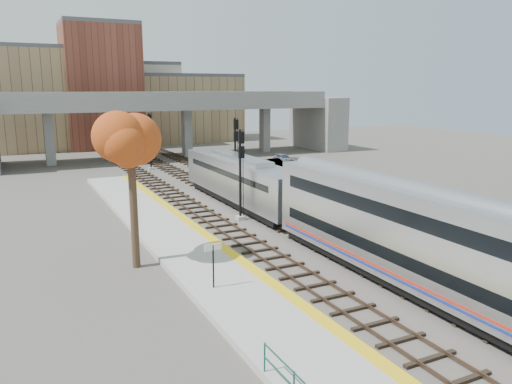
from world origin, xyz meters
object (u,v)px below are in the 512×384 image
locomotive (240,179)px  car_c (283,158)px  signal_mast_far (150,142)px  signal_mast_near (241,176)px  signal_mast_mid (235,155)px  tree (131,149)px  car_b (276,163)px  car_a (276,172)px  coach (441,246)px

locomotive → car_c: locomotive is taller
signal_mast_far → car_c: (17.74, -2.22, -2.89)m
signal_mast_far → car_c: signal_mast_far is taller
signal_mast_near → car_c: size_ratio=1.85×
signal_mast_near → signal_mast_mid: signal_mast_mid is taller
tree → car_c: bearing=49.0°
locomotive → car_b: bearing=53.2°
car_c → car_a: bearing=-123.5°
coach → signal_mast_near: signal_mast_near is taller
signal_mast_far → tree: (-9.70, -33.76, 3.32)m
locomotive → tree: tree is taller
signal_mast_near → car_b: size_ratio=2.14×
locomotive → signal_mast_mid: size_ratio=2.63×
signal_mast_far → tree: size_ratio=0.77×
car_c → locomotive: bearing=-127.7°
locomotive → car_a: locomotive is taller
signal_mast_near → car_b: 26.47m
locomotive → signal_mast_far: 22.45m
car_a → signal_mast_near: bearing=-121.5°
car_b → coach: bearing=-110.9°
signal_mast_far → car_b: size_ratio=2.14×
signal_mast_near → car_a: signal_mast_near is taller
coach → tree: 16.73m
locomotive → car_a: bearing=48.7°
car_b → signal_mast_mid: bearing=-136.1°
coach → car_b: 41.74m
signal_mast_mid → car_c: (13.64, 14.57, -3.03)m
locomotive → coach: size_ratio=0.76×
signal_mast_far → car_b: (14.88, -5.26, -2.90)m
signal_mast_near → car_a: (11.38, 15.18, -2.81)m
signal_mast_near → tree: tree is taller
signal_mast_mid → car_c: 20.19m
car_b → signal_mast_near: bearing=-127.5°
tree → car_a: (21.07, 21.98, -6.14)m
locomotive → signal_mast_near: bearing=-114.4°
signal_mast_near → car_a: bearing=53.1°
signal_mast_mid → coach: bearing=-94.1°
locomotive → car_a: (9.28, 10.54, -1.61)m
tree → signal_mast_far: bearing=74.0°
signal_mast_near → signal_mast_far: 26.96m
locomotive → car_b: locomotive is taller
locomotive → signal_mast_near: (-2.10, -4.63, 1.20)m
coach → signal_mast_near: (-2.10, 17.97, 0.68)m
locomotive → car_b: (12.78, 17.06, -1.70)m
signal_mast_near → car_c: (17.74, 24.74, -2.89)m
coach → locomotive: bearing=90.0°
locomotive → car_c: 25.53m
signal_mast_mid → tree: 22.10m
coach → signal_mast_far: bearing=92.7°
signal_mast_far → tree: 35.28m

